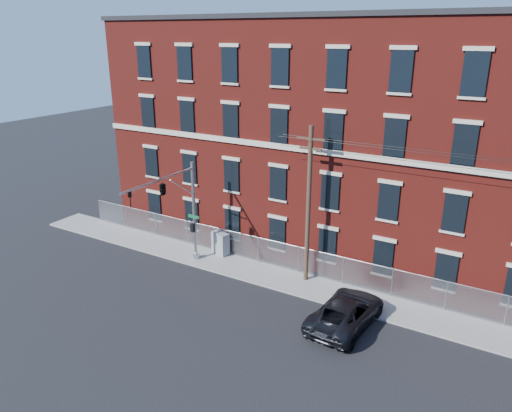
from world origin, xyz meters
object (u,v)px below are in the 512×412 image
at_px(traffic_signal_mast, 171,196).
at_px(pickup_truck, 346,312).
at_px(utility_cabinet, 220,243).
at_px(utility_pole_near, 309,203).

relative_size(traffic_signal_mast, pickup_truck, 1.20).
distance_m(pickup_truck, utility_cabinet, 11.61).
xyz_separation_m(traffic_signal_mast, utility_pole_near, (8.00, 3.42, -0.05)).
xyz_separation_m(traffic_signal_mast, utility_cabinet, (1.07, 3.82, -4.46)).
bearing_deg(traffic_signal_mast, pickup_truck, -0.18).
bearing_deg(utility_pole_near, traffic_signal_mast, -156.86).
relative_size(traffic_signal_mast, utility_cabinet, 4.30).
bearing_deg(traffic_signal_mast, utility_pole_near, 23.14).
bearing_deg(utility_cabinet, traffic_signal_mast, -89.52).
relative_size(utility_pole_near, pickup_truck, 1.72).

